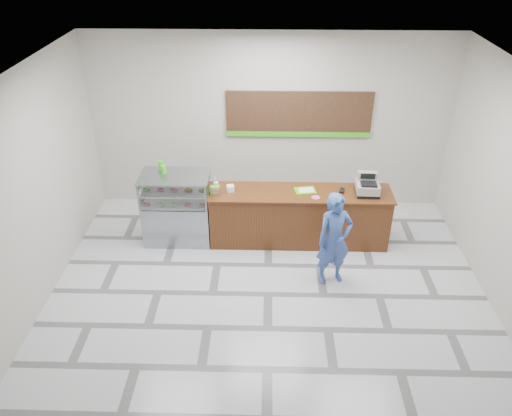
{
  "coord_description": "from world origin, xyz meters",
  "views": [
    {
      "loc": [
        -0.03,
        -6.17,
        5.33
      ],
      "look_at": [
        -0.22,
        0.9,
        1.08
      ],
      "focal_mm": 35.0,
      "sensor_mm": 36.0,
      "label": 1
    }
  ],
  "objects_px": {
    "display_case": "(177,208)",
    "customer": "(334,240)",
    "cash_register": "(367,186)",
    "sales_counter": "(299,217)",
    "serving_tray": "(305,190)"
  },
  "relations": [
    {
      "from": "sales_counter",
      "to": "cash_register",
      "type": "bearing_deg",
      "value": -0.79
    },
    {
      "from": "sales_counter",
      "to": "serving_tray",
      "type": "xyz_separation_m",
      "value": [
        0.09,
        0.04,
        0.52
      ]
    },
    {
      "from": "display_case",
      "to": "cash_register",
      "type": "height_order",
      "value": "cash_register"
    },
    {
      "from": "cash_register",
      "to": "customer",
      "type": "xyz_separation_m",
      "value": [
        -0.67,
        -1.13,
        -0.36
      ]
    },
    {
      "from": "serving_tray",
      "to": "customer",
      "type": "distance_m",
      "value": 1.28
    },
    {
      "from": "display_case",
      "to": "customer",
      "type": "distance_m",
      "value": 2.95
    },
    {
      "from": "display_case",
      "to": "customer",
      "type": "xyz_separation_m",
      "value": [
        2.72,
        -1.14,
        0.13
      ]
    },
    {
      "from": "sales_counter",
      "to": "display_case",
      "type": "distance_m",
      "value": 2.23
    },
    {
      "from": "cash_register",
      "to": "customer",
      "type": "relative_size",
      "value": 0.26
    },
    {
      "from": "sales_counter",
      "to": "serving_tray",
      "type": "distance_m",
      "value": 0.53
    },
    {
      "from": "sales_counter",
      "to": "display_case",
      "type": "xyz_separation_m",
      "value": [
        -2.22,
        -0.0,
        0.16
      ]
    },
    {
      "from": "sales_counter",
      "to": "customer",
      "type": "relative_size",
      "value": 2.01
    },
    {
      "from": "cash_register",
      "to": "serving_tray",
      "type": "relative_size",
      "value": 1.07
    },
    {
      "from": "sales_counter",
      "to": "cash_register",
      "type": "height_order",
      "value": "cash_register"
    },
    {
      "from": "cash_register",
      "to": "customer",
      "type": "height_order",
      "value": "customer"
    }
  ]
}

